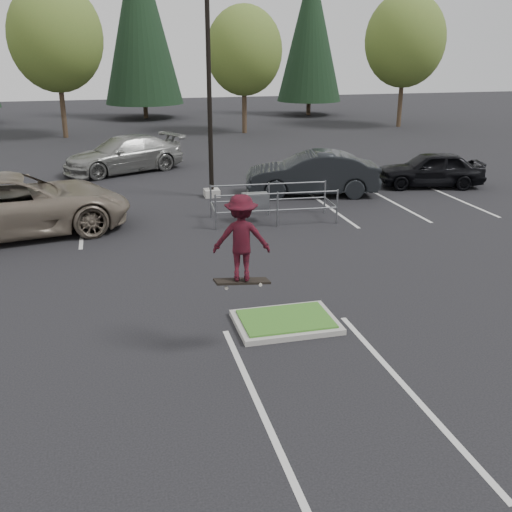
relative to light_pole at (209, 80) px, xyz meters
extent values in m
plane|color=black|center=(-0.50, -12.00, -4.56)|extent=(120.00, 120.00, 0.00)
cube|color=gray|center=(-0.50, -12.00, -4.50)|extent=(2.20, 1.60, 0.12)
cube|color=#256921|center=(-0.50, -12.00, -4.42)|extent=(1.95, 1.35, 0.05)
cube|color=silver|center=(-5.00, -3.00, -4.56)|extent=(0.12, 5.20, 0.01)
cube|color=silver|center=(4.00, -3.00, -4.56)|extent=(0.12, 5.20, 0.01)
cube|color=silver|center=(6.70, -3.00, -4.56)|extent=(0.12, 5.20, 0.01)
cube|color=silver|center=(9.40, -3.00, -4.56)|extent=(0.12, 5.20, 0.01)
cube|color=silver|center=(-1.85, -15.00, -4.56)|extent=(0.12, 6.00, 0.01)
cube|color=silver|center=(0.85, -15.00, -4.56)|extent=(0.12, 6.00, 0.01)
cube|color=gray|center=(0.00, 0.00, -4.41)|extent=(0.60, 0.60, 0.30)
cylinder|color=black|center=(0.00, 0.00, 0.44)|extent=(0.18, 0.18, 10.00)
cylinder|color=#38281C|center=(-6.50, 18.50, -2.81)|extent=(0.32, 0.32, 3.50)
ellipsoid|color=#476C27|center=(-6.50, 18.50, 1.70)|extent=(5.89, 5.89, 6.77)
sphere|color=#476C27|center=(-5.90, 18.20, 0.96)|extent=(3.68, 3.68, 3.68)
sphere|color=#476C27|center=(-7.00, 18.90, 1.15)|extent=(4.05, 4.05, 4.05)
cylinder|color=#38281C|center=(5.50, 17.80, -3.04)|extent=(0.32, 0.32, 3.04)
ellipsoid|color=#476C27|center=(5.50, 17.80, 0.88)|extent=(5.12, 5.12, 5.89)
sphere|color=#476C27|center=(6.10, 17.50, 0.24)|extent=(3.20, 3.20, 3.20)
sphere|color=#476C27|center=(5.00, 18.20, 0.40)|extent=(3.52, 3.52, 3.52)
cylinder|color=#38281C|center=(17.50, 18.30, -2.85)|extent=(0.32, 0.32, 3.42)
ellipsoid|color=#476C27|center=(17.50, 18.30, 1.56)|extent=(5.76, 5.76, 6.62)
sphere|color=#476C27|center=(18.10, 18.00, 0.84)|extent=(3.60, 3.60, 3.60)
sphere|color=#476C27|center=(17.00, 18.70, 1.02)|extent=(3.96, 3.96, 3.96)
cylinder|color=#38281C|center=(-0.50, 28.50, -3.96)|extent=(0.36, 0.36, 1.20)
cone|color=black|center=(-0.50, 28.50, 3.29)|extent=(6.38, 6.38, 13.30)
cylinder|color=#38281C|center=(13.50, 27.50, -3.96)|extent=(0.36, 0.36, 1.20)
cone|color=black|center=(13.50, 27.50, 2.29)|extent=(5.50, 5.50, 11.30)
cylinder|color=gray|center=(-0.68, -4.59, -3.96)|extent=(0.06, 0.06, 1.20)
cylinder|color=gray|center=(-0.58, -3.13, -3.96)|extent=(0.06, 0.06, 1.20)
cylinder|color=gray|center=(1.40, -4.73, -3.96)|extent=(0.06, 0.06, 1.20)
cylinder|color=gray|center=(1.49, -3.27, -3.96)|extent=(0.06, 0.06, 1.20)
cylinder|color=gray|center=(3.47, -4.87, -3.96)|extent=(0.06, 0.06, 1.20)
cylinder|color=gray|center=(3.57, -3.41, -3.96)|extent=(0.06, 0.06, 1.20)
cylinder|color=gray|center=(1.40, -4.73, -3.99)|extent=(4.15, 0.33, 0.05)
cylinder|color=gray|center=(1.40, -4.73, -3.41)|extent=(4.15, 0.33, 0.05)
cylinder|color=gray|center=(1.49, -3.27, -3.99)|extent=(4.15, 0.33, 0.05)
cylinder|color=gray|center=(1.49, -3.27, -3.41)|extent=(4.15, 0.33, 0.05)
cube|color=gray|center=(0.82, -3.96, -3.81)|extent=(0.92, 0.60, 0.50)
cube|color=black|center=(-1.70, -13.00, -3.03)|extent=(1.11, 0.40, 0.17)
cylinder|color=beige|center=(-2.03, -13.11, -3.09)|extent=(0.07, 0.04, 0.07)
cylinder|color=beige|center=(-2.03, -12.89, -3.09)|extent=(0.07, 0.04, 0.07)
cylinder|color=beige|center=(-1.37, -13.11, -3.09)|extent=(0.07, 0.04, 0.07)
cylinder|color=beige|center=(-1.37, -12.89, -3.09)|extent=(0.07, 0.04, 0.07)
imported|color=maroon|center=(-1.70, -13.00, -2.15)|extent=(1.18, 0.83, 1.66)
imported|color=#7A6D5D|center=(-7.00, -3.53, -3.57)|extent=(7.65, 4.64, 1.98)
imported|color=black|center=(4.00, -0.70, -3.68)|extent=(5.58, 2.86, 1.75)
imported|color=black|center=(9.50, -0.50, -3.80)|extent=(4.75, 2.75, 1.52)
imported|color=gray|center=(-3.10, 6.00, -3.71)|extent=(6.29, 4.55, 1.69)
camera|label=1|loc=(-4.04, -23.37, 1.24)|focal=42.00mm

